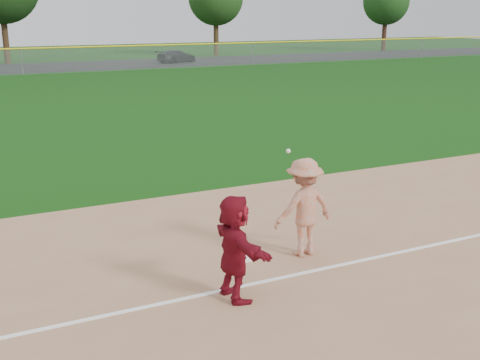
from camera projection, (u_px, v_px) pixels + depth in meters
name	position (u px, v px, depth m)	size (l,w,h in m)	color
ground	(273.00, 261.00, 11.99)	(160.00, 160.00, 0.00)	#103F0C
foul_line	(293.00, 275.00, 11.29)	(60.00, 0.10, 0.01)	white
parking_asphalt	(15.00, 68.00, 51.80)	(120.00, 10.00, 0.01)	black
first_base	(245.00, 256.00, 12.06)	(0.43, 0.43, 0.10)	white
base_runner	(235.00, 248.00, 10.16)	(1.73, 0.55, 1.86)	maroon
car_right	(177.00, 56.00, 57.45)	(1.65, 4.05, 1.18)	black
first_base_play	(304.00, 207.00, 12.02)	(1.33, 0.80, 2.20)	#A5A5A8
outfield_fence	(21.00, 49.00, 46.08)	(110.00, 0.12, 110.00)	#999EA0
tree_4	(386.00, 2.00, 73.23)	(5.60, 5.60, 8.67)	#331D12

